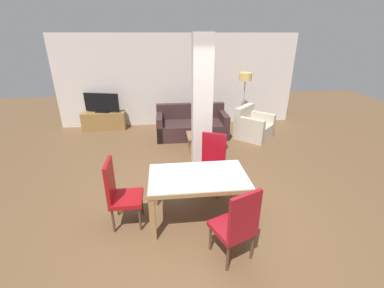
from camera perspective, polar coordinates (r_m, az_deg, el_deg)
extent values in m
plane|color=brown|center=(4.22, 1.28, -15.89)|extent=(18.00, 18.00, 0.00)
cube|color=silver|center=(8.02, -3.11, 13.82)|extent=(7.20, 0.06, 2.70)
cube|color=brown|center=(8.00, 1.59, 15.63)|extent=(0.44, 0.02, 0.36)
cube|color=#4C8CCC|center=(7.99, 1.61, 15.62)|extent=(0.40, 0.01, 0.32)
cube|color=silver|center=(4.97, 2.19, 7.93)|extent=(0.37, 0.33, 2.70)
cube|color=olive|center=(3.46, 2.29, -11.01)|extent=(1.45, 0.06, 0.06)
cube|color=olive|center=(4.16, 0.63, -4.67)|extent=(1.45, 0.06, 0.06)
cube|color=olive|center=(3.79, -9.21, -8.05)|extent=(0.06, 0.76, 0.06)
cube|color=olive|center=(3.95, 11.49, -6.83)|extent=(0.06, 0.76, 0.06)
cube|color=silver|center=(3.79, 1.38, -7.08)|extent=(1.43, 0.86, 0.01)
cube|color=olive|center=(3.68, -8.74, -16.16)|extent=(0.08, 0.08, 0.68)
cube|color=olive|center=(3.84, 12.50, -14.56)|extent=(0.08, 0.08, 0.68)
cube|color=olive|center=(4.32, -8.42, -9.56)|extent=(0.08, 0.08, 0.68)
cube|color=olive|center=(4.45, 9.39, -8.50)|extent=(0.08, 0.08, 0.68)
cube|color=maroon|center=(4.62, 4.17, -5.70)|extent=(0.61, 0.61, 0.07)
cube|color=maroon|center=(4.65, 4.89, -0.99)|extent=(0.42, 0.22, 0.59)
cylinder|color=#4D3726|center=(4.55, 5.86, -9.71)|extent=(0.04, 0.04, 0.39)
cylinder|color=#4D3726|center=(4.62, 1.20, -8.97)|extent=(0.04, 0.04, 0.39)
cylinder|color=#4D3726|center=(4.87, 6.82, -7.36)|extent=(0.04, 0.04, 0.39)
cylinder|color=#4D3726|center=(4.94, 2.47, -6.72)|extent=(0.04, 0.04, 0.39)
cube|color=maroon|center=(3.98, -14.31, -11.69)|extent=(0.46, 0.46, 0.07)
cube|color=maroon|center=(3.85, -17.84, -7.68)|extent=(0.05, 0.44, 0.59)
cylinder|color=#4D3726|center=(4.24, -11.08, -12.76)|extent=(0.04, 0.04, 0.39)
cylinder|color=#4D3726|center=(3.94, -11.47, -15.99)|extent=(0.04, 0.04, 0.39)
cylinder|color=#4D3726|center=(4.30, -16.26, -12.82)|extent=(0.04, 0.04, 0.39)
cylinder|color=#4D3726|center=(4.00, -17.11, -15.99)|extent=(0.04, 0.04, 0.39)
cube|color=maroon|center=(3.42, 8.85, -17.91)|extent=(0.60, 0.60, 0.07)
cube|color=maroon|center=(3.09, 11.62, -15.38)|extent=(0.42, 0.22, 0.59)
cylinder|color=#4D3726|center=(3.60, 4.10, -20.07)|extent=(0.04, 0.04, 0.39)
cylinder|color=#4D3726|center=(3.77, 9.20, -17.94)|extent=(0.04, 0.04, 0.39)
cylinder|color=#4D3726|center=(3.38, 7.93, -23.81)|extent=(0.04, 0.04, 0.39)
cylinder|color=#4D3726|center=(3.57, 13.20, -21.25)|extent=(0.04, 0.04, 0.39)
cube|color=#3A2524|center=(7.18, -0.03, 3.29)|extent=(1.93, 0.95, 0.42)
cube|color=#3A2524|center=(7.41, -0.36, 7.40)|extent=(1.93, 0.18, 0.43)
cube|color=#3A2524|center=(7.29, 6.92, 4.41)|extent=(0.16, 0.95, 0.66)
cube|color=#3A2524|center=(7.10, -7.16, 3.90)|extent=(0.16, 0.95, 0.66)
cube|color=beige|center=(7.30, 13.58, 2.87)|extent=(1.20, 1.20, 0.40)
cube|color=beige|center=(7.30, 11.51, 6.58)|extent=(0.72, 0.73, 0.45)
cube|color=beige|center=(7.56, 14.80, 4.46)|extent=(0.71, 0.70, 0.65)
cube|color=beige|center=(6.96, 12.44, 3.05)|extent=(0.71, 0.70, 0.65)
cube|color=#8C603F|center=(6.26, 1.74, 1.94)|extent=(0.62, 0.60, 0.04)
cube|color=#8C603F|center=(6.34, 1.72, 0.22)|extent=(0.54, 0.52, 0.37)
cylinder|color=#194C23|center=(6.20, 2.09, 2.92)|extent=(0.08, 0.08, 0.21)
cylinder|color=#194C23|center=(6.15, 2.11, 4.14)|extent=(0.03, 0.03, 0.07)
cylinder|color=#B7B7BC|center=(6.14, 2.12, 4.53)|extent=(0.04, 0.04, 0.01)
cube|color=olive|center=(8.20, -18.93, 4.95)|extent=(1.25, 0.40, 0.52)
cube|color=black|center=(8.12, -19.18, 6.81)|extent=(0.45, 0.29, 0.03)
cube|color=black|center=(8.05, -19.45, 8.74)|extent=(1.02, 0.30, 0.54)
cylinder|color=#B7B7BC|center=(8.05, 10.92, 3.59)|extent=(0.32, 0.32, 0.02)
cylinder|color=#B7B7BC|center=(7.84, 11.32, 8.54)|extent=(0.04, 0.04, 1.42)
cylinder|color=#E5BC66|center=(7.68, 11.81, 14.45)|extent=(0.36, 0.36, 0.22)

